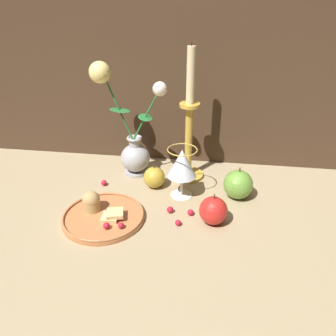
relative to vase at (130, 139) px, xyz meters
name	(u,v)px	position (x,y,z in m)	size (l,w,h in m)	color
ground_plane	(150,201)	(0.09, -0.15, -0.12)	(2.40, 2.40, 0.00)	#9E8966
vase	(130,139)	(0.00, 0.00, 0.00)	(0.22, 0.09, 0.35)	#A3A3A8
plate_with_pastries	(102,214)	(-0.02, -0.24, -0.11)	(0.21, 0.21, 0.07)	#B77042
wine_glass	(182,165)	(0.17, -0.11, -0.02)	(0.08, 0.08, 0.15)	silver
candlestick	(189,133)	(0.18, 0.01, 0.03)	(0.10, 0.10, 0.40)	gold
apple_beside_vase	(213,211)	(0.26, -0.22, -0.09)	(0.07, 0.07, 0.08)	red
apple_near_glass	(155,177)	(0.09, -0.07, -0.09)	(0.06, 0.06, 0.08)	#B2932D
apple_at_table_edge	(238,185)	(0.33, -0.09, -0.08)	(0.08, 0.08, 0.09)	#669938
berry_near_plate	(190,212)	(0.20, -0.20, -0.11)	(0.02, 0.02, 0.02)	#AD192D
berry_front_center	(170,210)	(0.15, -0.20, -0.11)	(0.02, 0.02, 0.02)	#AD192D
berry_by_glass_stem	(104,183)	(-0.07, -0.09, -0.11)	(0.02, 0.02, 0.02)	#AD192D
berry_under_candlestick	(178,223)	(0.18, -0.25, -0.11)	(0.02, 0.02, 0.02)	#AD192D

